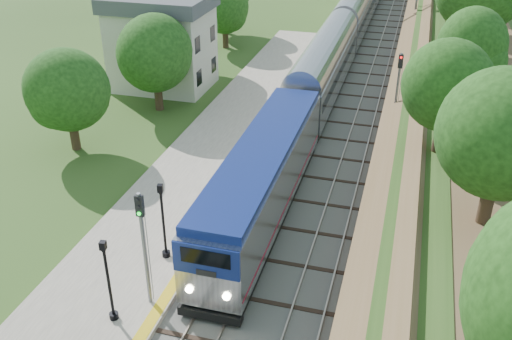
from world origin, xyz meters
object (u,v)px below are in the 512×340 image
(station_building, at_px, (162,41))
(lamppost_mid, at_px, (109,285))
(lamppost_far, at_px, (164,225))
(signal_platform, at_px, (143,238))
(signal_farside, at_px, (398,85))

(station_building, distance_m, lamppost_mid, 29.87)
(lamppost_far, bearing_deg, station_building, 114.05)
(lamppost_mid, bearing_deg, lamppost_far, 85.28)
(signal_platform, height_order, signal_farside, signal_farside)
(signal_platform, bearing_deg, lamppost_far, 101.44)
(station_building, distance_m, signal_platform, 28.86)
(signal_farside, bearing_deg, lamppost_far, -117.44)
(lamppost_far, relative_size, signal_farside, 0.69)
(signal_platform, bearing_deg, station_building, 112.61)
(station_building, bearing_deg, lamppost_mid, -70.29)
(station_building, bearing_deg, lamppost_far, -65.95)
(station_building, distance_m, lamppost_far, 25.68)
(station_building, distance_m, signal_farside, 20.72)
(lamppost_far, height_order, signal_platform, signal_platform)
(lamppost_mid, xyz_separation_m, lamppost_far, (0.39, 4.67, 0.04))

